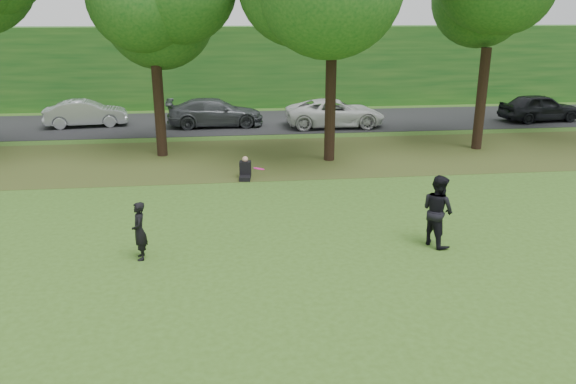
{
  "coord_description": "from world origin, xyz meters",
  "views": [
    {
      "loc": [
        -0.41,
        -10.09,
        5.99
      ],
      "look_at": [
        1.3,
        4.21,
        1.3
      ],
      "focal_mm": 35.0,
      "sensor_mm": 36.0,
      "label": 1
    }
  ],
  "objects_px": {
    "frisbee": "(259,169)",
    "player_left": "(139,231)",
    "seated_person": "(245,170)",
    "player_right": "(438,211)"
  },
  "relations": [
    {
      "from": "player_left",
      "to": "frisbee",
      "type": "relative_size",
      "value": 4.18
    },
    {
      "from": "player_right",
      "to": "seated_person",
      "type": "height_order",
      "value": "player_right"
    },
    {
      "from": "seated_person",
      "to": "frisbee",
      "type": "bearing_deg",
      "value": -82.56
    },
    {
      "from": "player_right",
      "to": "frisbee",
      "type": "bearing_deg",
      "value": 65.56
    },
    {
      "from": "player_left",
      "to": "player_right",
      "type": "distance_m",
      "value": 7.69
    },
    {
      "from": "frisbee",
      "to": "seated_person",
      "type": "bearing_deg",
      "value": 90.61
    },
    {
      "from": "player_left",
      "to": "player_right",
      "type": "xyz_separation_m",
      "value": [
        7.69,
        -0.01,
        0.22
      ]
    },
    {
      "from": "frisbee",
      "to": "player_left",
      "type": "bearing_deg",
      "value": -178.73
    },
    {
      "from": "player_left",
      "to": "seated_person",
      "type": "height_order",
      "value": "player_left"
    },
    {
      "from": "player_right",
      "to": "frisbee",
      "type": "distance_m",
      "value": 4.85
    }
  ]
}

